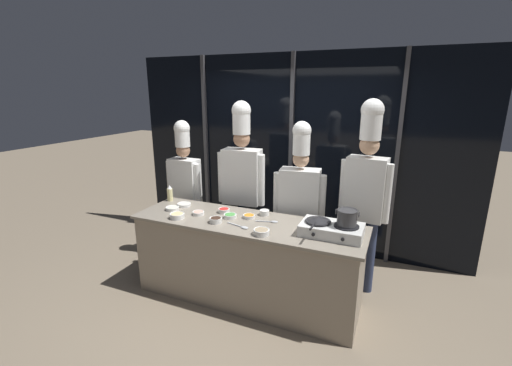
{
  "coord_description": "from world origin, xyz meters",
  "views": [
    {
      "loc": [
        1.41,
        -3.02,
        2.24
      ],
      "look_at": [
        0.0,
        0.25,
        1.25
      ],
      "focal_mm": 24.0,
      "sensor_mm": 36.0,
      "label": 1
    }
  ],
  "objects_px": {
    "prep_bowl_mushrooms": "(261,232)",
    "prep_bowl_carrots": "(249,216)",
    "prep_bowl_onion": "(184,204)",
    "prep_bowl_bean_sprouts": "(172,208)",
    "frying_pan": "(318,219)",
    "serving_spoon_solid": "(242,227)",
    "prep_bowl_soy_glaze": "(216,220)",
    "prep_bowl_bell_pepper": "(224,210)",
    "chef_sous": "(242,175)",
    "chef_line": "(300,195)",
    "stock_pot": "(347,217)",
    "portable_stove": "(332,229)",
    "squeeze_bottle_oil": "(170,193)",
    "serving_spoon_slotted": "(271,222)",
    "prep_bowl_scallions": "(230,216)",
    "chef_pastry": "(366,183)",
    "chef_head": "(185,180)",
    "prep_bowl_rice": "(264,212)",
    "prep_bowl_ginger": "(177,215)",
    "prep_bowl_shrimp": "(198,213)"
  },
  "relations": [
    {
      "from": "serving_spoon_slotted",
      "to": "chef_sous",
      "type": "bearing_deg",
      "value": 136.01
    },
    {
      "from": "portable_stove",
      "to": "chef_pastry",
      "type": "height_order",
      "value": "chef_pastry"
    },
    {
      "from": "frying_pan",
      "to": "chef_sous",
      "type": "relative_size",
      "value": 0.2
    },
    {
      "from": "serving_spoon_slotted",
      "to": "chef_head",
      "type": "distance_m",
      "value": 1.52
    },
    {
      "from": "prep_bowl_ginger",
      "to": "prep_bowl_bean_sprouts",
      "type": "height_order",
      "value": "prep_bowl_ginger"
    },
    {
      "from": "stock_pot",
      "to": "chef_pastry",
      "type": "bearing_deg",
      "value": 83.02
    },
    {
      "from": "frying_pan",
      "to": "prep_bowl_carrots",
      "type": "distance_m",
      "value": 0.78
    },
    {
      "from": "frying_pan",
      "to": "chef_line",
      "type": "height_order",
      "value": "chef_line"
    },
    {
      "from": "squeeze_bottle_oil",
      "to": "chef_sous",
      "type": "bearing_deg",
      "value": 28.58
    },
    {
      "from": "frying_pan",
      "to": "chef_pastry",
      "type": "bearing_deg",
      "value": 62.7
    },
    {
      "from": "chef_line",
      "to": "serving_spoon_solid",
      "type": "bearing_deg",
      "value": 55.74
    },
    {
      "from": "prep_bowl_ginger",
      "to": "prep_bowl_carrots",
      "type": "xyz_separation_m",
      "value": [
        0.7,
        0.31,
        -0.01
      ]
    },
    {
      "from": "prep_bowl_bell_pepper",
      "to": "serving_spoon_solid",
      "type": "relative_size",
      "value": 0.48
    },
    {
      "from": "prep_bowl_ginger",
      "to": "serving_spoon_slotted",
      "type": "distance_m",
      "value": 1.01
    },
    {
      "from": "prep_bowl_mushrooms",
      "to": "serving_spoon_slotted",
      "type": "xyz_separation_m",
      "value": [
        -0.03,
        0.33,
        -0.02
      ]
    },
    {
      "from": "prep_bowl_mushrooms",
      "to": "serving_spoon_solid",
      "type": "distance_m",
      "value": 0.26
    },
    {
      "from": "prep_bowl_mushrooms",
      "to": "serving_spoon_solid",
      "type": "xyz_separation_m",
      "value": [
        -0.25,
        0.08,
        -0.02
      ]
    },
    {
      "from": "portable_stove",
      "to": "prep_bowl_bell_pepper",
      "type": "relative_size",
      "value": 4.51
    },
    {
      "from": "prep_bowl_bell_pepper",
      "to": "stock_pot",
      "type": "bearing_deg",
      "value": -5.56
    },
    {
      "from": "portable_stove",
      "to": "serving_spoon_slotted",
      "type": "distance_m",
      "value": 0.64
    },
    {
      "from": "prep_bowl_bell_pepper",
      "to": "chef_line",
      "type": "bearing_deg",
      "value": 31.19
    },
    {
      "from": "prep_bowl_rice",
      "to": "squeeze_bottle_oil",
      "type": "bearing_deg",
      "value": 179.72
    },
    {
      "from": "frying_pan",
      "to": "serving_spoon_solid",
      "type": "bearing_deg",
      "value": -167.01
    },
    {
      "from": "prep_bowl_carrots",
      "to": "prep_bowl_mushrooms",
      "type": "relative_size",
      "value": 0.84
    },
    {
      "from": "prep_bowl_ginger",
      "to": "prep_bowl_shrimp",
      "type": "relative_size",
      "value": 1.21
    },
    {
      "from": "prep_bowl_bean_sprouts",
      "to": "chef_sous",
      "type": "relative_size",
      "value": 0.07
    },
    {
      "from": "serving_spoon_slotted",
      "to": "chef_line",
      "type": "xyz_separation_m",
      "value": [
        0.15,
        0.51,
        0.16
      ]
    },
    {
      "from": "prep_bowl_soy_glaze",
      "to": "prep_bowl_bean_sprouts",
      "type": "relative_size",
      "value": 0.88
    },
    {
      "from": "serving_spoon_solid",
      "to": "chef_line",
      "type": "distance_m",
      "value": 0.85
    },
    {
      "from": "chef_sous",
      "to": "chef_line",
      "type": "bearing_deg",
      "value": 168.11
    },
    {
      "from": "prep_bowl_rice",
      "to": "prep_bowl_onion",
      "type": "xyz_separation_m",
      "value": [
        -0.98,
        -0.1,
        -0.01
      ]
    },
    {
      "from": "squeeze_bottle_oil",
      "to": "prep_bowl_carrots",
      "type": "relative_size",
      "value": 1.5
    },
    {
      "from": "stock_pot",
      "to": "chef_pastry",
      "type": "distance_m",
      "value": 0.69
    },
    {
      "from": "frying_pan",
      "to": "prep_bowl_scallions",
      "type": "distance_m",
      "value": 0.96
    },
    {
      "from": "portable_stove",
      "to": "prep_bowl_scallions",
      "type": "distance_m",
      "value": 1.09
    },
    {
      "from": "prep_bowl_ginger",
      "to": "serving_spoon_slotted",
      "type": "height_order",
      "value": "prep_bowl_ginger"
    },
    {
      "from": "prep_bowl_onion",
      "to": "prep_bowl_mushrooms",
      "type": "height_order",
      "value": "prep_bowl_mushrooms"
    },
    {
      "from": "prep_bowl_mushrooms",
      "to": "chef_pastry",
      "type": "distance_m",
      "value": 1.28
    },
    {
      "from": "portable_stove",
      "to": "serving_spoon_solid",
      "type": "height_order",
      "value": "portable_stove"
    },
    {
      "from": "prep_bowl_mushrooms",
      "to": "prep_bowl_carrots",
      "type": "bearing_deg",
      "value": 129.56
    },
    {
      "from": "prep_bowl_scallions",
      "to": "chef_pastry",
      "type": "height_order",
      "value": "chef_pastry"
    },
    {
      "from": "stock_pot",
      "to": "chef_sous",
      "type": "distance_m",
      "value": 1.54
    },
    {
      "from": "prep_bowl_onion",
      "to": "prep_bowl_bean_sprouts",
      "type": "height_order",
      "value": "same"
    },
    {
      "from": "prep_bowl_soy_glaze",
      "to": "prep_bowl_bell_pepper",
      "type": "height_order",
      "value": "prep_bowl_soy_glaze"
    },
    {
      "from": "prep_bowl_mushrooms",
      "to": "chef_line",
      "type": "distance_m",
      "value": 0.85
    },
    {
      "from": "stock_pot",
      "to": "prep_bowl_shrimp",
      "type": "distance_m",
      "value": 1.59
    },
    {
      "from": "prep_bowl_onion",
      "to": "chef_sous",
      "type": "height_order",
      "value": "chef_sous"
    },
    {
      "from": "prep_bowl_scallions",
      "to": "chef_sous",
      "type": "height_order",
      "value": "chef_sous"
    },
    {
      "from": "prep_bowl_bell_pepper",
      "to": "chef_head",
      "type": "relative_size",
      "value": 0.07
    },
    {
      "from": "prep_bowl_bell_pepper",
      "to": "serving_spoon_slotted",
      "type": "distance_m",
      "value": 0.59
    }
  ]
}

